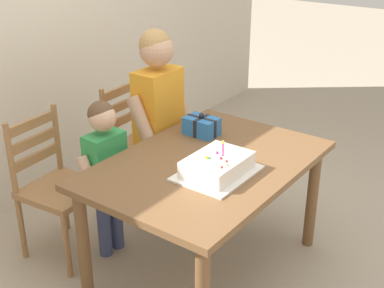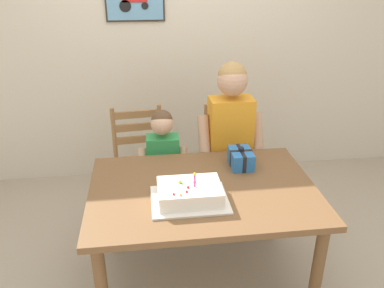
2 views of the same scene
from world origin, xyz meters
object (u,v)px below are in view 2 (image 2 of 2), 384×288
Objects in this scene: chair_right at (231,159)px; child_older at (230,133)px; birthday_cake at (190,194)px; gift_box_red_large at (241,158)px; child_younger at (163,161)px; dining_table at (203,201)px; chair_left at (141,164)px.

chair_right is 0.68× the size of child_older.
birthday_cake is 2.09× the size of gift_box_red_large.
gift_box_red_large is 0.21× the size of child_younger.
child_older reaches higher than dining_table.
gift_box_red_large is at bearing -97.78° from chair_right.
child_younger reaches higher than chair_left.
gift_box_red_large is at bearing 44.17° from birthday_cake.
birthday_cake reaches higher than gift_box_red_large.
chair_left is at bearing -179.99° from chair_right.
chair_right is (0.08, 0.62, -0.33)m from gift_box_red_large.
dining_table is 0.96m from chair_right.
child_younger is (-0.59, -0.27, 0.15)m from chair_right.
dining_table is at bearing -66.03° from chair_left.
chair_right is 0.90× the size of child_younger.
chair_left is 1.00× the size of chair_right.
birthday_cake is (-0.10, -0.13, 0.14)m from dining_table.
chair_left is (-0.68, 0.62, -0.33)m from gift_box_red_large.
gift_box_red_large is 0.16× the size of child_older.
gift_box_red_large is at bearing -90.35° from child_older.
chair_right is at bearing 24.48° from child_younger.
dining_table is 3.13× the size of birthday_cake.
chair_left is at bearing 113.97° from dining_table.
birthday_cake is at bearing -126.53° from dining_table.
dining_table is at bearing -113.58° from chair_right.
child_older is at bearing 61.68° from birthday_cake.
chair_left is at bearing 123.40° from child_younger.
child_older is (-0.08, -0.27, 0.36)m from chair_right.
chair_right is (0.76, 0.00, 0.00)m from chair_left.
dining_table is at bearing -116.30° from child_older.
gift_box_red_large is 0.70m from chair_right.
child_older is (0.68, -0.27, 0.36)m from chair_left.
chair_left is 0.82m from child_older.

